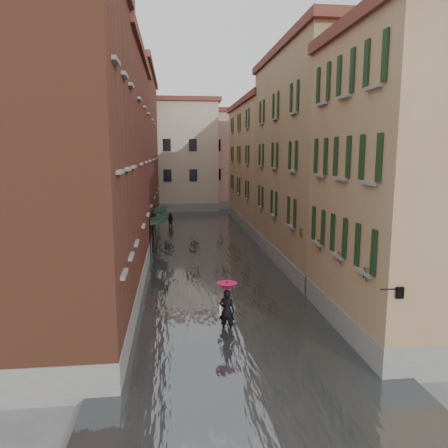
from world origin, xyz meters
TOP-DOWN VIEW (x-y plane):
  - ground at (0.00, 0.00)m, footprint 120.00×120.00m
  - floodwater at (0.00, 13.00)m, footprint 10.00×60.00m
  - building_left_near at (-7.00, -2.00)m, footprint 6.00×8.00m
  - building_left_mid at (-7.00, 9.00)m, footprint 6.00×14.00m
  - building_left_far at (-7.00, 24.00)m, footprint 6.00×16.00m
  - building_right_near at (7.00, -2.00)m, footprint 6.00×8.00m
  - building_right_mid at (7.00, 9.00)m, footprint 6.00×14.00m
  - building_right_far at (7.00, 24.00)m, footprint 6.00×16.00m
  - building_end_cream at (-3.00, 38.00)m, footprint 12.00×9.00m
  - building_end_pink at (6.00, 40.00)m, footprint 10.00×9.00m
  - awning_near at (-3.48, 12.40)m, footprint 1.09×3.32m
  - awning_far at (-3.48, 17.49)m, footprint 1.09×3.35m
  - wall_lantern at (4.33, -6.00)m, footprint 0.71×0.22m
  - window_planters at (4.12, -0.92)m, footprint 0.59×8.33m
  - pedestrian_main at (-0.31, -1.42)m, footprint 0.85×0.85m
  - pedestrian_far at (-2.65, 23.46)m, footprint 0.81×0.70m

SIDE VIEW (x-z plane):
  - ground at x=0.00m, z-range 0.00..0.00m
  - floodwater at x=0.00m, z-range 0.00..0.20m
  - pedestrian_far at x=-2.65m, z-range 0.00..1.43m
  - pedestrian_main at x=-0.31m, z-range 0.16..2.22m
  - awning_near at x=-3.48m, z-range 1.07..3.87m
  - awning_far at x=-3.48m, z-range 1.08..3.88m
  - wall_lantern at x=4.33m, z-range 2.83..3.18m
  - window_planters at x=4.12m, z-range 3.09..3.93m
  - building_right_near at x=7.00m, z-range 0.00..11.50m
  - building_right_far at x=7.00m, z-range 0.00..11.50m
  - building_end_pink at x=6.00m, z-range 0.00..12.00m
  - building_left_mid at x=-7.00m, z-range 0.00..12.50m
  - building_left_near at x=-7.00m, z-range 0.00..13.00m
  - building_right_mid at x=7.00m, z-range 0.00..13.00m
  - building_end_cream at x=-3.00m, z-range 0.00..13.00m
  - building_left_far at x=-7.00m, z-range 0.00..14.00m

